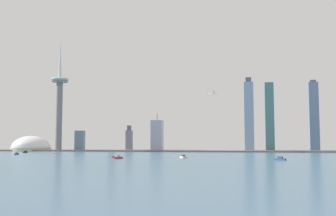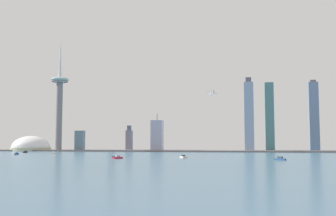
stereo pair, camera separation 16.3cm
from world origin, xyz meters
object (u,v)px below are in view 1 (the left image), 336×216
at_px(skyscraper_3, 269,117).
at_px(boat_3, 53,153).
at_px(skyscraper_2, 129,140).
at_px(skyscraper_4, 112,126).
at_px(boat_0, 183,157).
at_px(observation_tower, 59,98).
at_px(boat_6, 280,159).
at_px(boat_4, 17,154).
at_px(stadium_dome, 32,148).
at_px(airplane, 211,94).
at_px(boat_1, 25,152).
at_px(boat_7, 115,156).
at_px(skyscraper_1, 249,116).
at_px(skyscraper_6, 157,136).
at_px(skyscraper_0, 314,116).
at_px(skyscraper_5, 80,141).
at_px(boat_5, 118,157).

height_order(skyscraper_3, boat_3, skyscraper_3).
height_order(skyscraper_2, skyscraper_3, skyscraper_3).
relative_size(skyscraper_4, boat_0, 7.86).
height_order(observation_tower, boat_6, observation_tower).
bearing_deg(boat_4, boat_6, -123.66).
xyz_separation_m(boat_4, boat_6, (458.64, -139.44, -0.02)).
bearing_deg(stadium_dome, airplane, -5.15).
height_order(boat_1, boat_7, boat_1).
bearing_deg(skyscraper_1, skyscraper_6, -178.91).
relative_size(observation_tower, skyscraper_4, 2.21).
bearing_deg(skyscraper_2, skyscraper_4, 140.04).
distance_m(boat_4, airplane, 429.98).
distance_m(skyscraper_4, boat_4, 339.89).
xyz_separation_m(skyscraper_3, boat_4, (-479.91, -276.96, -79.33)).
relative_size(skyscraper_1, skyscraper_2, 2.74).
relative_size(skyscraper_0, skyscraper_5, 3.46).
distance_m(stadium_dome, skyscraper_5, 138.27).
distance_m(skyscraper_3, skyscraper_4, 403.58).
bearing_deg(skyscraper_4, boat_3, -100.20).
bearing_deg(boat_7, skyscraper_2, -176.30).
xyz_separation_m(skyscraper_2, skyscraper_5, (-115.80, -33.18, -3.00)).
height_order(skyscraper_2, skyscraper_6, skyscraper_6).
relative_size(stadium_dome, boat_1, 9.00).
bearing_deg(skyscraper_1, skyscraper_4, 169.36).
xyz_separation_m(stadium_dome, boat_7, (329.60, -346.56, -6.71)).
distance_m(skyscraper_0, airplane, 267.89).
distance_m(skyscraper_2, boat_4, 308.92).
xyz_separation_m(skyscraper_4, boat_5, (155.87, -456.68, -61.61)).
height_order(observation_tower, skyscraper_6, observation_tower).
relative_size(skyscraper_3, airplane, 6.31).
xyz_separation_m(skyscraper_4, boat_7, (137.63, -413.90, -61.97)).
xyz_separation_m(skyscraper_5, boat_3, (10.95, -165.01, -23.83)).
xyz_separation_m(boat_0, airplane, (24.18, 307.45, 130.60)).
height_order(skyscraper_0, boat_0, skyscraper_0).
height_order(boat_0, boat_7, boat_0).
relative_size(boat_1, boat_5, 0.79).
height_order(skyscraper_1, skyscraper_4, skyscraper_1).
xyz_separation_m(boat_0, boat_3, (-289.27, 167.73, -0.42)).
bearing_deg(boat_4, stadium_dome, 6.86).
relative_size(skyscraper_0, skyscraper_4, 1.37).
height_order(skyscraper_1, skyscraper_5, skyscraper_1).
height_order(skyscraper_2, boat_1, skyscraper_2).
xyz_separation_m(boat_1, boat_5, (276.74, -234.53, 0.10)).
height_order(skyscraper_0, skyscraper_2, skyscraper_0).
relative_size(boat_7, airplane, 0.69).
bearing_deg(skyscraper_3, skyscraper_6, -175.11).
bearing_deg(skyscraper_3, skyscraper_4, 173.21).
relative_size(observation_tower, airplane, 10.90).
xyz_separation_m(skyscraper_1, skyscraper_2, (-292.49, 15.90, -55.14)).
height_order(boat_1, boat_6, boat_6).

